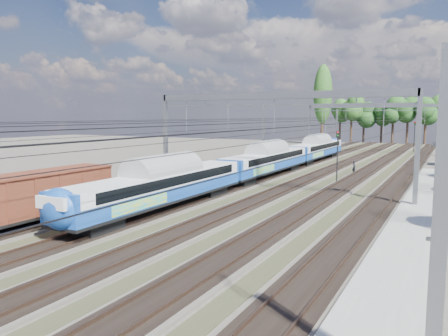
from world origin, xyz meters
The scene contains 10 objects.
track_bed centered at (0.00, 45.00, 0.10)m, with size 21.00×130.00×0.34m.
platform centered at (12.00, 20.00, 0.15)m, with size 3.00×70.00×0.30m, color gray.
catenary centered at (0.33, 52.69, 6.40)m, with size 25.65×130.00×9.00m.
tree_belt centered at (6.61, 92.30, 7.97)m, with size 39.71×101.33×11.49m.
poplar centered at (-14.50, 98.00, 11.89)m, with size 4.40×4.40×19.04m.
emu_train centered at (-4.50, 39.24, 2.41)m, with size 2.80×59.24×4.09m.
freight_boxcar centered at (-9.00, 11.65, 2.03)m, with size 2.67×12.90×3.33m.
worker centered at (3.42, 47.54, 0.82)m, with size 0.60×0.39×1.63m, color black.
signal_near centered at (3.35, 39.25, 3.44)m, with size 0.38×0.35×5.44m.
signal_far centered at (6.98, 84.68, 3.70)m, with size 0.36×0.33×5.84m.
Camera 1 is at (14.00, -5.52, 6.99)m, focal length 35.00 mm.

